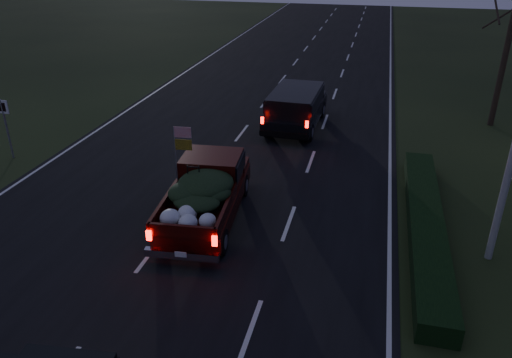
% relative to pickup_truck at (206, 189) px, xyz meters
% --- Properties ---
extents(ground, '(120.00, 120.00, 0.00)m').
position_rel_pickup_truck_xyz_m(ground, '(-0.93, -2.24, -1.04)').
color(ground, black).
rests_on(ground, ground).
extents(road_asphalt, '(14.00, 120.00, 0.02)m').
position_rel_pickup_truck_xyz_m(road_asphalt, '(-0.93, -2.24, -1.03)').
color(road_asphalt, black).
rests_on(road_asphalt, ground).
extents(hedge_row, '(1.00, 10.00, 0.60)m').
position_rel_pickup_truck_xyz_m(hedge_row, '(6.87, 0.76, -0.74)').
color(hedge_row, black).
rests_on(hedge_row, ground).
extents(route_sign, '(0.55, 0.08, 2.50)m').
position_rel_pickup_truck_xyz_m(route_sign, '(-9.43, 2.76, 0.62)').
color(route_sign, gray).
rests_on(route_sign, ground).
extents(pickup_truck, '(2.49, 5.45, 2.78)m').
position_rel_pickup_truck_xyz_m(pickup_truck, '(0.00, 0.00, 0.00)').
color(pickup_truck, '#3A0C07').
rests_on(pickup_truck, ground).
extents(lead_suv, '(2.35, 5.31, 1.51)m').
position_rel_pickup_truck_xyz_m(lead_suv, '(1.34, 9.15, 0.10)').
color(lead_suv, black).
rests_on(lead_suv, ground).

